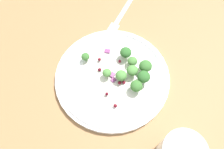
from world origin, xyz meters
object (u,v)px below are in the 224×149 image
at_px(broccoli_floret_1, 121,76).
at_px(broccoli_floret_2, 132,61).
at_px(plate, 112,78).
at_px(fork, 123,13).
at_px(broccoli_floret_0, 85,57).

xyz_separation_m(broccoli_floret_1, broccoli_floret_2, (0.03, 0.03, -0.00)).
distance_m(plate, broccoli_floret_2, 0.06).
bearing_deg(broccoli_floret_2, fork, 85.57).
relative_size(broccoli_floret_0, broccoli_floret_2, 0.86).
xyz_separation_m(broccoli_floret_0, fork, (0.12, 0.14, -0.02)).
bearing_deg(plate, broccoli_floret_1, -22.82).
xyz_separation_m(broccoli_floret_0, broccoli_floret_2, (0.11, -0.03, 0.00)).
bearing_deg(plate, broccoli_floret_0, 132.76).
bearing_deg(plate, fork, 71.54).
relative_size(plate, fork, 1.68).
height_order(broccoli_floret_0, broccoli_floret_1, broccoli_floret_1).
distance_m(broccoli_floret_0, broccoli_floret_2, 0.11).
bearing_deg(broccoli_floret_1, broccoli_floret_2, 44.20).
height_order(broccoli_floret_1, fork, broccoli_floret_1).
relative_size(plate, broccoli_floret_1, 10.39).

